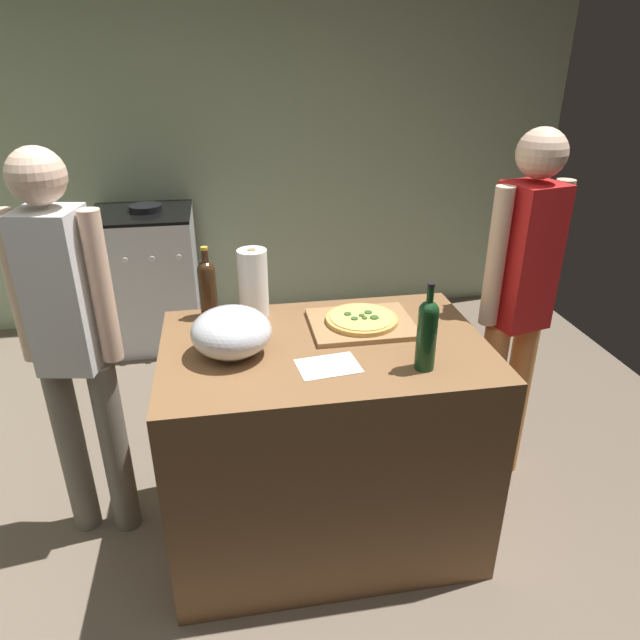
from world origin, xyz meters
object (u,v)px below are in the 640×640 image
Objects in this scene: wine_bottle_amber at (427,332)px; stove at (148,278)px; paper_towel_roll at (253,283)px; pizza at (362,319)px; mixing_bowl at (231,332)px; person_in_stripes at (70,337)px; wine_bottle_clear at (207,286)px; person_in_red at (519,297)px.

wine_bottle_amber is 0.32× the size of stove.
paper_towel_roll reaches higher than stove.
pizza is 0.46m from paper_towel_roll.
mixing_bowl is 2.10m from stove.
person_in_stripes reaches higher than stove.
wine_bottle_amber is at bearing -18.25° from mixing_bowl.
wine_bottle_clear is at bearing 161.44° from pizza.
wine_bottle_amber is (0.13, -0.35, 0.11)m from pizza.
paper_towel_roll is at bearing -6.21° from wine_bottle_clear.
pizza is 0.71m from person_in_red.
person_in_stripes is at bearing 161.78° from mixing_bowl.
mixing_bowl is at bearing -76.64° from wine_bottle_clear.
pizza is 0.63m from wine_bottle_clear.
person_in_red reaches higher than mixing_bowl.
paper_towel_roll reaches higher than mixing_bowl.
stove is at bearing 105.13° from mixing_bowl.
mixing_bowl is at bearing -74.87° from stove.
wine_bottle_amber is 2.53m from stove.
person_in_red reaches higher than wine_bottle_clear.
person_in_red is at bearing 1.30° from person_in_stripes.
pizza is at bearing -172.51° from person_in_red.
wine_bottle_amber is at bearing -44.54° from paper_towel_roll.
wine_bottle_amber is 1.30m from person_in_stripes.
person_in_stripes is 1.80m from person_in_red.
person_in_red is at bearing 10.96° from mixing_bowl.
person_in_stripes is (-0.69, -0.13, -0.12)m from paper_towel_roll.
pizza is 0.17× the size of person_in_red.
paper_towel_roll is (-0.41, 0.18, 0.11)m from pizza.
paper_towel_roll is 0.96× the size of wine_bottle_clear.
paper_towel_roll is at bearing 175.65° from person_in_red.
stove is (-0.45, 1.63, -0.56)m from wine_bottle_clear.
wine_bottle_amber reaches higher than stove.
mixing_bowl is 0.18× the size of person_in_stripes.
stove is (-1.17, 2.18, -0.56)m from wine_bottle_amber.
wine_bottle_amber is (0.72, -0.55, 0.01)m from wine_bottle_clear.
person_in_stripes is (-1.23, 0.40, -0.12)m from wine_bottle_amber.
person_in_red is at bearing 7.49° from pizza.
person_in_red is (0.71, 0.09, 0.00)m from pizza.
wine_bottle_amber reaches higher than paper_towel_roll.
paper_towel_roll is 1.12m from person_in_red.
pizza is 1.10m from person_in_stripes.
person_in_stripes is 0.99× the size of person_in_red.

